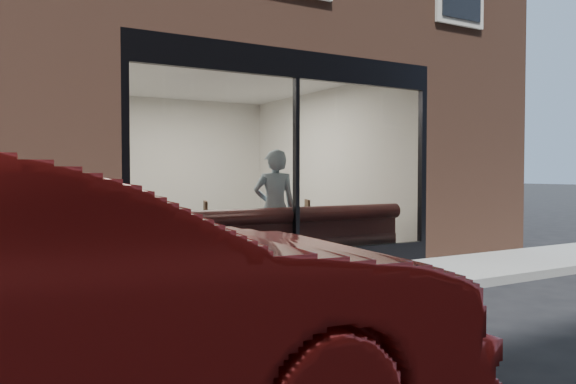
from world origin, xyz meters
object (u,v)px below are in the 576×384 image
person (275,208)px  cafe_chair_left (195,242)px  cafe_table_left (148,221)px  parked_car (21,312)px  banquette (282,253)px  cafe_table_right (289,213)px  cafe_chair_right (297,238)px

person → cafe_chair_left: size_ratio=3.83×
cafe_table_left → parked_car: size_ratio=0.15×
banquette → cafe_table_left: cafe_table_left is taller
banquette → person: bearing=94.3°
cafe_table_left → cafe_table_right: cafe_table_left is taller
person → cafe_chair_right: (1.14, 1.22, -0.66)m
cafe_chair_left → cafe_chair_right: 1.86m
cafe_chair_left → parked_car: bearing=79.7°
parked_car → cafe_chair_left: bearing=-23.0°
cafe_table_right → cafe_chair_left: cafe_table_right is taller
parked_car → banquette: bearing=-37.7°
cafe_table_right → cafe_chair_left: size_ratio=1.28×
cafe_table_right → cafe_chair_right: size_ratio=1.32×
banquette → cafe_table_left: 2.05m
cafe_table_right → parked_car: parked_car is taller
cafe_table_right → cafe_chair_right: bearing=43.8°
cafe_table_left → cafe_chair_right: 3.11m
cafe_table_left → parked_car: 5.46m
banquette → cafe_table_left: (-1.85, 0.70, 0.52)m
cafe_chair_left → cafe_chair_right: bearing=-177.6°
banquette → person: size_ratio=2.22×
cafe_table_right → banquette: bearing=-124.8°
cafe_chair_right → cafe_table_right: bearing=67.6°
person → cafe_chair_right: bearing=-114.6°
person → parked_car: bearing=67.7°
banquette → cafe_table_left: size_ratio=5.82×
cafe_chair_left → cafe_chair_right: same height
person → cafe_table_left: bearing=3.6°
cafe_chair_left → parked_car: parked_car is taller
cafe_chair_left → cafe_table_left: bearing=63.0°
cafe_chair_left → banquette: bearing=126.9°
cafe_chair_right → parked_car: bearing=72.5°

